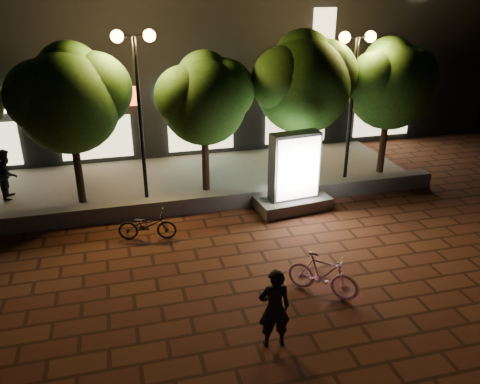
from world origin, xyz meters
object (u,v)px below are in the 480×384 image
object	(u,v)px
street_lamp_left	(136,74)
ad_kiosk	(294,179)
scooter_parked	(147,225)
rider	(274,308)
tree_left	(70,95)
tree_far_right	(391,81)
scooter_pink	(323,275)
street_lamp_right	(355,69)
pedestrian	(7,174)
tree_mid	(205,96)
tree_right	(304,80)

from	to	relation	value
street_lamp_left	ad_kiosk	xyz separation A→B (m)	(4.33, -1.83, -3.04)
street_lamp_left	scooter_parked	world-z (taller)	street_lamp_left
rider	scooter_parked	size ratio (longest dim) A/B	1.07
tree_left	tree_far_right	world-z (taller)	tree_left
tree_far_right	tree_left	bearing A→B (deg)	180.00
tree_far_right	scooter_pink	xyz separation A→B (m)	(-5.16, -6.48, -2.87)
street_lamp_right	scooter_parked	world-z (taller)	street_lamp_right
street_lamp_right	scooter_pink	xyz separation A→B (m)	(-3.60, -6.22, -3.40)
rider	pedestrian	world-z (taller)	pedestrian
tree_left	street_lamp_right	xyz separation A→B (m)	(8.95, -0.26, 0.45)
tree_far_right	rider	xyz separation A→B (m)	(-6.74, -7.79, -2.53)
tree_mid	pedestrian	size ratio (longest dim) A/B	2.79
tree_left	scooter_pink	size ratio (longest dim) A/B	2.96
tree_far_right	street_lamp_right	world-z (taller)	street_lamp_right
tree_left	ad_kiosk	bearing A→B (deg)	-18.46
tree_right	rider	bearing A→B (deg)	-114.45
ad_kiosk	scooter_pink	world-z (taller)	ad_kiosk
ad_kiosk	scooter_pink	bearing A→B (deg)	-102.03
tree_far_right	scooter_pink	distance (m)	8.77
tree_left	pedestrian	distance (m)	3.55
tree_mid	street_lamp_left	size ratio (longest dim) A/B	0.87
tree_mid	street_lamp_right	xyz separation A→B (m)	(4.95, -0.26, 0.68)
tree_left	street_lamp_left	xyz separation A→B (m)	(1.95, -0.26, 0.58)
tree_right	tree_far_right	world-z (taller)	tree_right
ad_kiosk	scooter_parked	size ratio (longest dim) A/B	1.55
ad_kiosk	pedestrian	world-z (taller)	ad_kiosk
tree_right	pedestrian	distance (m)	10.00
tree_far_right	street_lamp_right	xyz separation A→B (m)	(-1.55, -0.26, 0.53)
tree_mid	tree_left	bearing A→B (deg)	180.00
tree_far_right	tree_mid	bearing A→B (deg)	-180.00
tree_left	street_lamp_right	distance (m)	8.96
tree_right	scooter_pink	xyz separation A→B (m)	(-1.96, -6.48, -3.07)
tree_mid	ad_kiosk	size ratio (longest dim) A/B	1.84
pedestrian	rider	bearing A→B (deg)	-143.08
street_lamp_right	rider	size ratio (longest dim) A/B	2.95
street_lamp_left	rider	world-z (taller)	street_lamp_left
tree_left	rider	bearing A→B (deg)	-64.25
rider	street_lamp_right	bearing A→B (deg)	-119.67
tree_right	tree_left	bearing A→B (deg)	-180.00
tree_mid	street_lamp_right	bearing A→B (deg)	-3.04
tree_mid	street_lamp_left	bearing A→B (deg)	-172.69
tree_right	scooter_pink	distance (m)	7.43
scooter_parked	rider	bearing A→B (deg)	-146.25
street_lamp_right	pedestrian	bearing A→B (deg)	174.13
tree_mid	scooter_parked	world-z (taller)	tree_mid
street_lamp_right	tree_far_right	bearing A→B (deg)	9.61
tree_mid	tree_right	xyz separation A→B (m)	(3.31, 0.00, 0.35)
tree_left	street_lamp_right	size ratio (longest dim) A/B	0.98
tree_right	scooter_pink	world-z (taller)	tree_right
tree_mid	tree_far_right	world-z (taller)	tree_far_right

